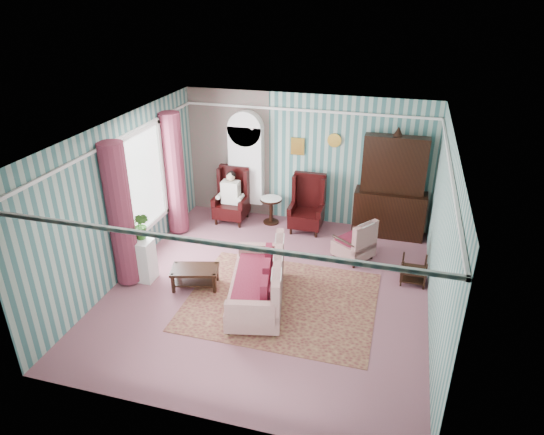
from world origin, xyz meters
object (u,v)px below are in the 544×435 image
(bookcase, at_px, (246,171))
(round_side_table, at_px, (271,211))
(sofa, at_px, (256,276))
(floral_armchair, at_px, (354,238))
(seated_woman, at_px, (231,197))
(coffee_table, at_px, (195,277))
(plant_stand, at_px, (139,260))
(dresser_hutch, at_px, (392,184))
(wingback_left, at_px, (231,196))
(nest_table, at_px, (414,270))
(wingback_right, at_px, (307,204))

(bookcase, bearing_deg, round_side_table, -20.27)
(sofa, xyz_separation_m, floral_armchair, (1.40, 1.96, -0.08))
(seated_woman, height_order, coffee_table, seated_woman)
(round_side_table, relative_size, plant_stand, 0.75)
(bookcase, relative_size, seated_woman, 1.90)
(dresser_hutch, relative_size, sofa, 1.21)
(round_side_table, bearing_deg, dresser_hutch, 2.64)
(wingback_left, distance_m, plant_stand, 2.87)
(round_side_table, bearing_deg, plant_stand, -120.38)
(nest_table, height_order, coffee_table, nest_table)
(wingback_left, bearing_deg, sofa, -62.70)
(coffee_table, bearing_deg, dresser_hutch, 43.15)
(wingback_left, bearing_deg, dresser_hutch, 4.41)
(plant_stand, xyz_separation_m, coffee_table, (1.09, 0.02, -0.21))
(dresser_hutch, relative_size, seated_woman, 2.00)
(bookcase, relative_size, nest_table, 4.15)
(bookcase, relative_size, plant_stand, 2.80)
(seated_woman, xyz_separation_m, floral_armchair, (2.91, -0.95, -0.13))
(dresser_hutch, height_order, wingback_left, dresser_hutch)
(dresser_hutch, height_order, round_side_table, dresser_hutch)
(wingback_right, relative_size, sofa, 0.64)
(bookcase, relative_size, dresser_hutch, 0.95)
(plant_stand, relative_size, floral_armchair, 0.87)
(round_side_table, height_order, coffee_table, round_side_table)
(dresser_hutch, xyz_separation_m, sofa, (-2.00, -3.18, -0.64))
(seated_woman, xyz_separation_m, round_side_table, (0.90, 0.15, -0.29))
(wingback_left, height_order, round_side_table, wingback_left)
(wingback_left, distance_m, sofa, 3.28)
(coffee_table, bearing_deg, floral_armchair, 34.36)
(bookcase, xyz_separation_m, sofa, (1.25, -3.30, -0.58))
(bookcase, xyz_separation_m, plant_stand, (-1.05, -3.14, -0.72))
(wingback_left, relative_size, round_side_table, 2.08)
(bookcase, bearing_deg, plant_stand, -108.49)
(wingback_left, relative_size, floral_armchair, 1.36)
(bookcase, height_order, floral_armchair, bookcase)
(seated_woman, xyz_separation_m, plant_stand, (-0.80, -2.75, -0.19))
(dresser_hutch, xyz_separation_m, floral_armchair, (-0.59, -1.22, -0.72))
(coffee_table, bearing_deg, wingback_right, 61.98)
(bookcase, bearing_deg, wingback_right, -14.57)
(dresser_hutch, distance_m, sofa, 3.81)
(bookcase, bearing_deg, sofa, -69.22)
(seated_woman, bearing_deg, round_side_table, 9.46)
(seated_woman, distance_m, round_side_table, 0.96)
(wingback_left, bearing_deg, coffee_table, -83.85)
(wingback_right, bearing_deg, wingback_left, 180.00)
(wingback_right, bearing_deg, nest_table, -33.75)
(nest_table, bearing_deg, coffee_table, -162.58)
(wingback_right, relative_size, plant_stand, 1.56)
(wingback_right, relative_size, coffee_table, 1.50)
(coffee_table, bearing_deg, seated_woman, 96.15)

